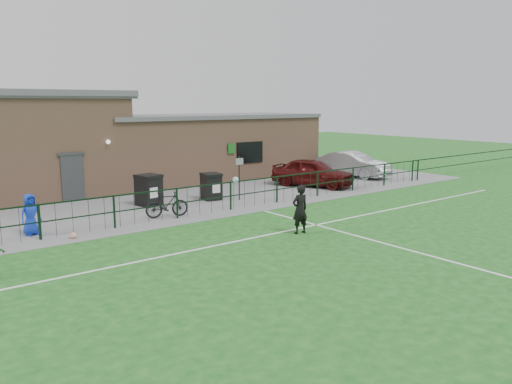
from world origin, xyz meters
TOP-DOWN VIEW (x-y plane):
  - ground at (0.00, 0.00)m, footprint 90.00×90.00m
  - paving_strip at (0.00, 13.50)m, footprint 34.00×13.00m
  - pitch_line_touch at (0.00, 7.80)m, footprint 28.00×0.10m
  - pitch_line_mid at (0.00, 4.00)m, footprint 28.00×0.10m
  - pitch_line_perp at (2.00, 0.00)m, footprint 0.10×16.00m
  - perimeter_fence at (0.00, 8.00)m, footprint 28.00×0.10m
  - wheelie_bin_left at (-1.29, 10.87)m, footprint 1.02×1.11m
  - wheelie_bin_right at (1.56, 10.36)m, footprint 0.87×0.96m
  - sign_post at (2.54, 9.52)m, footprint 0.06×0.06m
  - car_maroon at (7.82, 10.19)m, footprint 3.33×4.67m
  - car_silver at (12.17, 11.25)m, footprint 2.22×4.68m
  - bicycle_d at (-1.74, 8.38)m, footprint 1.74×0.85m
  - spectator_child at (-6.58, 8.82)m, footprint 0.78×0.60m
  - goalkeeper_kick at (0.69, 3.56)m, footprint 1.28×2.89m
  - ball_ground at (-5.63, 7.50)m, footprint 0.23×0.23m
  - clubhouse at (-0.88, 16.50)m, footprint 24.25×5.40m

SIDE VIEW (x-z plane):
  - ground at x=0.00m, z-range 0.00..0.00m
  - pitch_line_touch at x=0.00m, z-range 0.00..0.01m
  - pitch_line_mid at x=0.00m, z-range 0.00..0.01m
  - pitch_line_perp at x=2.00m, z-range 0.00..0.01m
  - paving_strip at x=0.00m, z-range 0.00..0.02m
  - ball_ground at x=-5.63m, z-range 0.00..0.23m
  - bicycle_d at x=-1.74m, z-range 0.02..1.03m
  - wheelie_bin_right at x=1.56m, z-range 0.02..1.15m
  - perimeter_fence at x=0.00m, z-range 0.00..1.20m
  - wheelie_bin_left at x=-1.29m, z-range 0.02..1.27m
  - spectator_child at x=-6.58m, z-range 0.02..1.42m
  - car_maroon at x=7.82m, z-range 0.02..1.50m
  - car_silver at x=12.17m, z-range 0.02..1.50m
  - goalkeeper_kick at x=0.69m, z-range -0.01..1.73m
  - sign_post at x=2.54m, z-range 0.02..2.02m
  - clubhouse at x=-0.88m, z-range -0.26..4.70m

